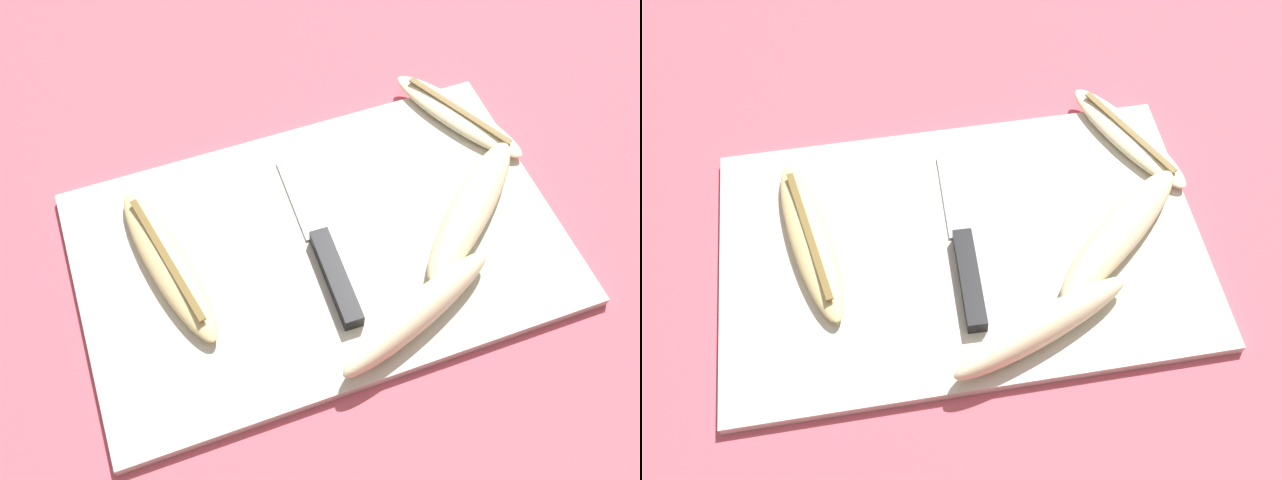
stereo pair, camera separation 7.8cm
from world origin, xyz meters
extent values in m
plane|color=#C65160|center=(0.00, 0.00, 0.00)|extent=(4.00, 4.00, 0.00)
cube|color=beige|center=(0.00, 0.00, 0.01)|extent=(0.51, 0.32, 0.01)
cube|color=black|center=(0.00, -0.05, 0.02)|extent=(0.02, 0.11, 0.02)
cube|color=#B7BABF|center=(0.00, 0.06, 0.01)|extent=(0.02, 0.11, 0.00)
ellipsoid|color=beige|center=(0.16, -0.02, 0.03)|extent=(0.18, 0.17, 0.03)
ellipsoid|color=#DBC684|center=(-0.16, 0.03, 0.02)|extent=(0.08, 0.21, 0.02)
cube|color=brown|center=(-0.16, 0.03, 0.03)|extent=(0.04, 0.16, 0.00)
ellipsoid|color=beige|center=(0.21, 0.11, 0.02)|extent=(0.12, 0.18, 0.02)
cube|color=olive|center=(0.21, 0.11, 0.03)|extent=(0.07, 0.13, 0.00)
ellipsoid|color=beige|center=(0.06, -0.12, 0.03)|extent=(0.20, 0.11, 0.04)
camera|label=1|loc=(-0.14, -0.40, 0.68)|focal=42.00mm
camera|label=2|loc=(-0.07, -0.42, 0.68)|focal=42.00mm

